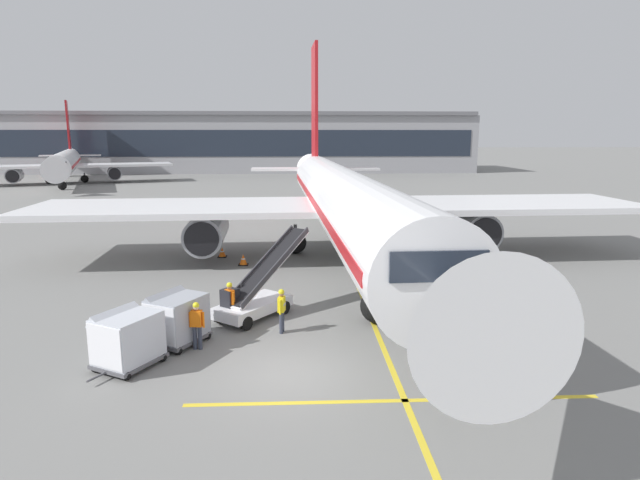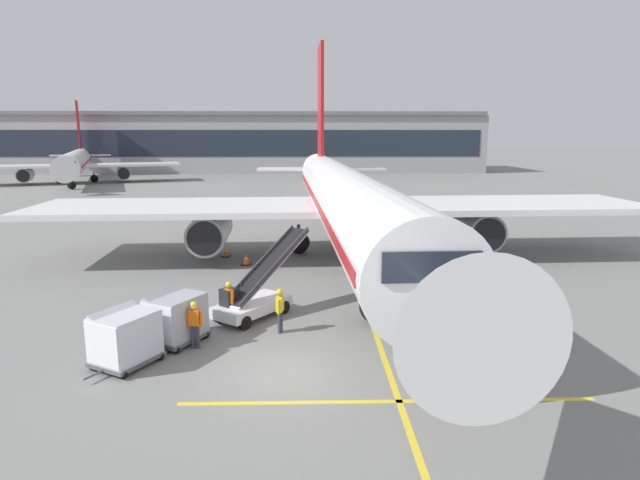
% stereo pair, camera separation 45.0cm
% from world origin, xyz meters
% --- Properties ---
extents(ground_plane, '(600.00, 600.00, 0.00)m').
position_xyz_m(ground_plane, '(0.00, 0.00, 0.00)').
color(ground_plane, slate).
extents(parked_airplane, '(37.62, 47.34, 15.76)m').
position_xyz_m(parked_airplane, '(3.08, 16.83, 3.63)').
color(parked_airplane, white).
rests_on(parked_airplane, ground).
extents(belt_loader, '(4.09, 4.81, 3.43)m').
position_xyz_m(belt_loader, '(-1.36, 5.58, 0.92)').
color(belt_loader, silver).
rests_on(belt_loader, ground).
extents(baggage_cart_lead, '(2.37, 2.77, 1.91)m').
position_xyz_m(baggage_cart_lead, '(-4.02, 2.77, 1.00)').
color(baggage_cart_lead, '#515156').
rests_on(baggage_cart_lead, ground).
extents(baggage_cart_second, '(2.37, 2.77, 1.91)m').
position_xyz_m(baggage_cart_second, '(-5.21, 0.82, 1.00)').
color(baggage_cart_second, '#515156').
rests_on(baggage_cart_second, ground).
extents(ground_crew_by_loader, '(0.32, 0.56, 1.74)m').
position_xyz_m(ground_crew_by_loader, '(-0.22, 3.66, 1.00)').
color(ground_crew_by_loader, '#333847').
rests_on(ground_crew_by_loader, ground).
extents(ground_crew_by_carts, '(0.43, 0.45, 1.74)m').
position_xyz_m(ground_crew_by_carts, '(-2.32, 4.70, 1.00)').
color(ground_crew_by_carts, black).
rests_on(ground_crew_by_carts, ground).
extents(ground_crew_marshaller, '(0.57, 0.29, 1.74)m').
position_xyz_m(ground_crew_marshaller, '(-3.18, 2.18, 1.00)').
color(ground_crew_marshaller, '#333847').
rests_on(ground_crew_marshaller, ground).
extents(ground_crew_wingwalker, '(0.41, 0.50, 1.74)m').
position_xyz_m(ground_crew_wingwalker, '(-3.78, 3.13, 1.00)').
color(ground_crew_wingwalker, '#514C42').
rests_on(ground_crew_wingwalker, ground).
extents(safety_cone_engine_keepout, '(0.57, 0.57, 0.65)m').
position_xyz_m(safety_cone_engine_keepout, '(-2.76, 14.66, 0.31)').
color(safety_cone_engine_keepout, black).
rests_on(safety_cone_engine_keepout, ground).
extents(safety_cone_wingtip, '(0.55, 0.55, 0.63)m').
position_xyz_m(safety_cone_wingtip, '(-4.27, 16.83, 0.30)').
color(safety_cone_wingtip, black).
rests_on(safety_cone_wingtip, ground).
extents(apron_guidance_line_lead_in, '(0.20, 110.00, 0.01)m').
position_xyz_m(apron_guidance_line_lead_in, '(3.45, 15.91, 0.00)').
color(apron_guidance_line_lead_in, yellow).
rests_on(apron_guidance_line_lead_in, ground).
extents(apron_guidance_line_stop_bar, '(12.00, 0.20, 0.01)m').
position_xyz_m(apron_guidance_line_stop_bar, '(3.12, -1.88, 0.00)').
color(apron_guidance_line_stop_bar, yellow).
rests_on(apron_guidance_line_stop_bar, ground).
extents(terminal_building, '(101.14, 22.20, 11.83)m').
position_xyz_m(terminal_building, '(-14.60, 99.04, 5.86)').
color(terminal_building, '#939399').
rests_on(terminal_building, ground).
extents(distant_airplane, '(31.88, 39.33, 13.47)m').
position_xyz_m(distant_airplane, '(-35.25, 68.96, 3.19)').
color(distant_airplane, white).
rests_on(distant_airplane, ground).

